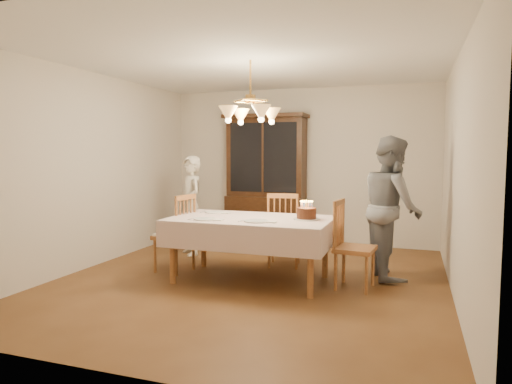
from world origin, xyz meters
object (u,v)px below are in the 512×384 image
at_px(dining_table, 251,224).
at_px(china_hutch, 266,182).
at_px(birthday_cake, 306,214).
at_px(chair_far_side, 284,234).
at_px(elderly_woman, 191,205).

distance_m(dining_table, china_hutch, 2.34).
xyz_separation_m(dining_table, birthday_cake, (0.66, 0.08, 0.14)).
height_order(chair_far_side, elderly_woman, elderly_woman).
relative_size(dining_table, birthday_cake, 6.33).
bearing_deg(chair_far_side, birthday_cake, -57.23).
height_order(elderly_woman, birthday_cake, elderly_woman).
bearing_deg(birthday_cake, dining_table, -173.20).
relative_size(china_hutch, birthday_cake, 7.20).
height_order(china_hutch, birthday_cake, china_hutch).
distance_m(china_hutch, chair_far_side, 1.73).
height_order(dining_table, china_hutch, china_hutch).
relative_size(china_hutch, chair_far_side, 2.16).
bearing_deg(chair_far_side, elderly_woman, 171.14).
distance_m(dining_table, elderly_woman, 1.68).
bearing_deg(chair_far_side, dining_table, -103.55).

